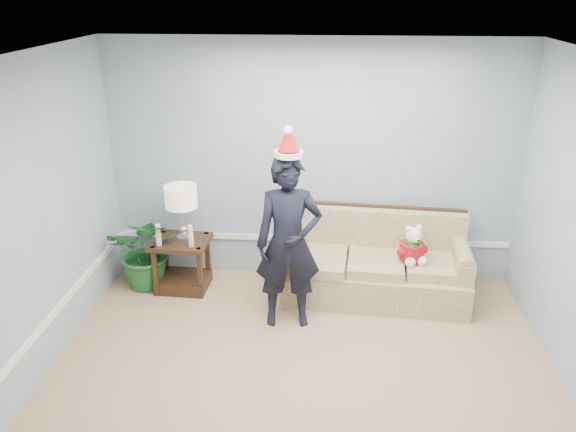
% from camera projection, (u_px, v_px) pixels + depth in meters
% --- Properties ---
extents(room_shell, '(4.54, 5.04, 2.74)m').
position_uv_depth(room_shell, '(299.00, 273.00, 3.85)').
color(room_shell, tan).
rests_on(room_shell, ground).
extents(wainscot_trim, '(4.49, 4.99, 0.06)m').
position_uv_depth(wainscot_trim, '(183.00, 293.00, 5.36)').
color(wainscot_trim, white).
rests_on(wainscot_trim, room_shell).
extents(sofa, '(2.02, 0.98, 0.92)m').
position_uv_depth(sofa, '(375.00, 267.00, 6.11)').
color(sofa, '#4B5629').
rests_on(sofa, room_shell).
extents(side_table, '(0.64, 0.54, 0.59)m').
position_uv_depth(side_table, '(183.00, 269.00, 6.26)').
color(side_table, '#352213').
rests_on(side_table, room_shell).
extents(table_lamp, '(0.34, 0.34, 0.61)m').
position_uv_depth(table_lamp, '(181.00, 199.00, 5.97)').
color(table_lamp, silver).
rests_on(table_lamp, side_table).
extents(candle_pair, '(0.41, 0.06, 0.24)m').
position_uv_depth(candle_pair, '(174.00, 236.00, 5.95)').
color(candle_pair, silver).
rests_on(candle_pair, side_table).
extents(houseplant, '(0.80, 0.70, 0.86)m').
position_uv_depth(houseplant, '(148.00, 251.00, 6.23)').
color(houseplant, '#1A5927').
rests_on(houseplant, room_shell).
extents(man, '(0.68, 0.50, 1.75)m').
position_uv_depth(man, '(289.00, 243.00, 5.39)').
color(man, black).
rests_on(man, room_shell).
extents(santa_hat, '(0.27, 0.31, 0.31)m').
position_uv_depth(santa_hat, '(289.00, 142.00, 5.02)').
color(santa_hat, white).
rests_on(santa_hat, man).
extents(teddy_bear, '(0.33, 0.33, 0.42)m').
position_uv_depth(teddy_bear, '(412.00, 249.00, 5.83)').
color(teddy_bear, white).
rests_on(teddy_bear, sofa).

